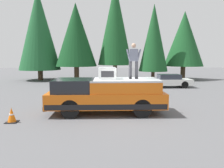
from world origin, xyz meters
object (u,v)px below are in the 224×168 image
at_px(pickup_truck, 106,95).
at_px(traffic_cone, 12,115).
at_px(person_on_truck_bed, 134,60).
at_px(parked_car_white, 168,81).
at_px(compressor_unit, 107,73).

bearing_deg(pickup_truck, traffic_cone, 109.47).
xyz_separation_m(person_on_truck_bed, traffic_cone, (-1.52, 5.24, -2.26)).
bearing_deg(parked_car_white, person_on_truck_bed, 153.96).
bearing_deg(parked_car_white, pickup_truck, 147.82).
height_order(parked_car_white, traffic_cone, parked_car_white).
bearing_deg(traffic_cone, pickup_truck, -70.53).
distance_m(parked_car_white, traffic_cone, 14.03).
xyz_separation_m(pickup_truck, compressor_unit, (0.00, -0.06, 1.05)).
relative_size(person_on_truck_bed, parked_car_white, 0.41).
distance_m(person_on_truck_bed, traffic_cone, 5.91).
xyz_separation_m(compressor_unit, person_on_truck_bed, (0.12, -1.25, 0.62)).
distance_m(pickup_truck, person_on_truck_bed, 2.13).
xyz_separation_m(compressor_unit, parked_car_white, (8.90, -5.54, -1.35)).
relative_size(compressor_unit, traffic_cone, 1.35).
bearing_deg(compressor_unit, parked_car_white, -31.92).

